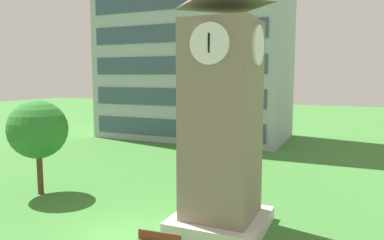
% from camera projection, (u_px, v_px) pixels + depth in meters
% --- Properties ---
extents(ground_plane, '(160.00, 160.00, 0.00)m').
position_uv_depth(ground_plane, '(118.00, 236.00, 15.68)').
color(ground_plane, '#3D7A33').
extents(office_building, '(20.51, 10.70, 25.60)m').
position_uv_depth(office_building, '(195.00, 23.00, 40.72)').
color(office_building, '#9EA8B2').
rests_on(office_building, ground).
extents(clock_tower, '(4.06, 4.06, 11.02)m').
position_uv_depth(clock_tower, '(222.00, 120.00, 16.04)').
color(clock_tower, gray).
rests_on(clock_tower, ground).
extents(tree_by_building, '(3.37, 3.37, 5.52)m').
position_uv_depth(tree_by_building, '(38.00, 130.00, 20.95)').
color(tree_by_building, '#513823').
rests_on(tree_by_building, ground).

